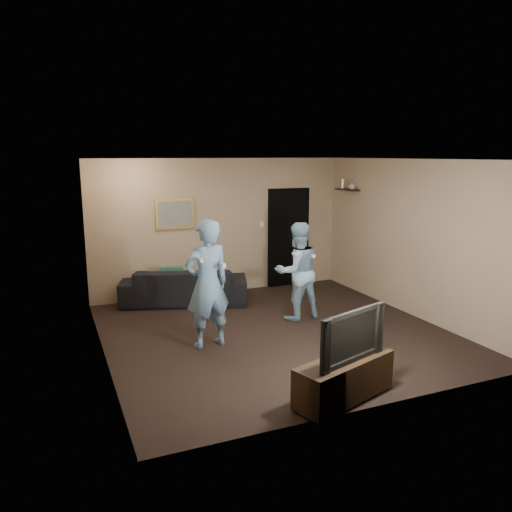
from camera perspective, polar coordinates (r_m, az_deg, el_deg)
name	(u,v)px	position (r m, az deg, el deg)	size (l,w,h in m)	color
ground	(275,332)	(7.72, 2.16, -8.70)	(5.00, 5.00, 0.00)	black
ceiling	(276,159)	(7.24, 2.32, 10.98)	(5.00, 5.00, 0.04)	silver
wall_back	(221,227)	(9.66, -4.06, 3.37)	(5.00, 0.04, 2.60)	tan
wall_front	(379,291)	(5.27, 13.84, -3.88)	(5.00, 0.04, 2.60)	tan
wall_left	(100,263)	(6.72, -17.45, -0.76)	(0.04, 5.00, 2.60)	tan
wall_right	(411,238)	(8.72, 17.31, 1.98)	(0.04, 5.00, 2.60)	tan
sofa	(184,285)	(9.18, -8.20, -3.35)	(2.25, 0.88, 0.66)	black
throw_pillow	(172,278)	(9.09, -9.60, -2.55)	(0.42, 0.13, 0.42)	#164435
painting_frame	(175,213)	(9.35, -9.28, 4.83)	(0.72, 0.05, 0.57)	olive
painting_canvas	(175,214)	(9.33, -9.24, 4.81)	(0.62, 0.01, 0.47)	slate
doorway	(288,237)	(10.24, 3.72, 2.14)	(0.90, 0.06, 2.00)	black
light_switch	(262,224)	(9.94, 0.63, 3.63)	(0.08, 0.02, 0.12)	silver
wall_shelf	(347,190)	(10.01, 10.40, 7.47)	(0.20, 0.60, 0.03)	black
shelf_vase	(352,186)	(9.87, 10.94, 7.88)	(0.13, 0.13, 0.14)	silver
shelf_figurine	(343,184)	(10.15, 9.88, 8.14)	(0.06, 0.06, 0.18)	silver
tv_console	(344,379)	(5.73, 10.05, -13.63)	(1.26, 0.41, 0.45)	black
television	(346,334)	(5.53, 10.24, -8.79)	(1.01, 0.13, 0.58)	black
wii_player_left	(207,284)	(6.95, -5.57, -3.22)	(0.72, 0.56, 1.81)	#668DB1
wii_player_right	(297,271)	(8.16, 4.72, -1.73)	(0.79, 0.63, 1.60)	#93BAD6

